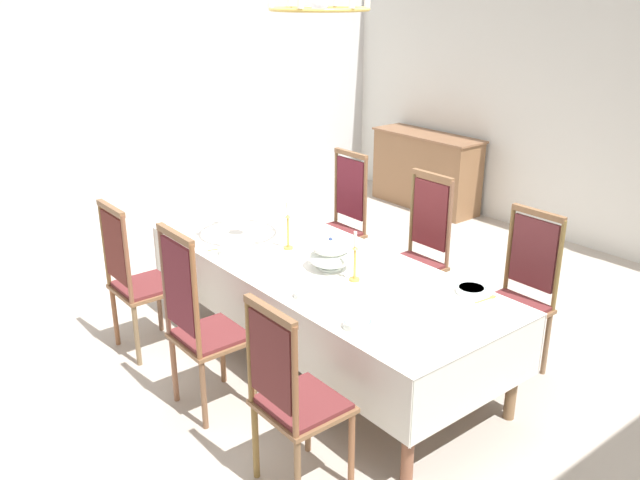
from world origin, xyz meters
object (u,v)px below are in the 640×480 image
object	(u,v)px
chair_south_c	(292,395)
spoon_secondary	(225,248)
bowl_far_left	(357,323)
sideboard	(426,171)
chair_north_b	(418,250)
dining_table	(320,273)
soup_tureen	(331,254)
bowl_near_right	(229,250)
bowl_near_left	(471,289)
chair_north_a	(340,220)
spoon_primary	(490,298)
chair_south_b	(200,322)
chair_north_c	(519,292)
candlestick_west	(288,230)
candlestick_east	(355,261)
chandelier	(319,7)
bowl_far_right	(305,293)
chair_south_a	(135,277)

from	to	relation	value
chair_south_c	spoon_secondary	distance (m)	1.75
bowl_far_left	sideboard	bearing A→B (deg)	127.74
chair_south_c	chair_north_b	bearing A→B (deg)	115.98
dining_table	soup_tureen	world-z (taller)	soup_tureen
soup_tureen	bowl_near_right	size ratio (longest dim) A/B	1.88
bowl_near_right	spoon_secondary	size ratio (longest dim) A/B	0.90
bowl_near_left	spoon_secondary	bearing A→B (deg)	-153.61
chair_north_a	bowl_near_right	distance (m)	1.41
chair_north_a	bowl_near_left	xyz separation A→B (m)	(1.88, -0.52, 0.15)
soup_tureen	spoon_secondary	world-z (taller)	soup_tureen
spoon_primary	chair_north_a	bearing A→B (deg)	171.76
chair_south_b	chair_north_c	world-z (taller)	chair_south_b
candlestick_west	sideboard	bearing A→B (deg)	116.56
dining_table	chair_north_b	size ratio (longest dim) A/B	2.36
candlestick_west	bowl_near_left	distance (m)	1.41
spoon_secondary	spoon_primary	bearing A→B (deg)	42.31
bowl_far_left	chair_north_b	bearing A→B (deg)	120.78
bowl_near_right	spoon_primary	distance (m)	1.87
candlestick_east	bowl_near_left	world-z (taller)	candlestick_east
dining_table	bowl_near_left	xyz separation A→B (m)	(0.97, 0.45, 0.09)
chair_south_c	spoon_secondary	bearing A→B (deg)	159.76
sideboard	bowl_near_left	bearing A→B (deg)	136.37
dining_table	bowl_far_left	bearing A→B (deg)	-25.90
dining_table	chandelier	size ratio (longest dim) A/B	4.33
spoon_secondary	dining_table	bearing A→B (deg)	45.39
dining_table	spoon_secondary	distance (m)	0.76
chair_north_a	spoon_primary	xyz separation A→B (m)	(2.01, -0.49, 0.14)
chandelier	sideboard	bearing A→B (deg)	121.43
sideboard	soup_tureen	bearing A→B (deg)	122.92
candlestick_west	bowl_near_right	distance (m)	0.45
bowl_near_right	bowl_far_right	size ratio (longest dim) A/B	1.09
bowl_near_left	spoon_primary	xyz separation A→B (m)	(0.13, 0.03, -0.02)
bowl_near_left	bowl_far_right	bearing A→B (deg)	-125.94
chair_north_a	soup_tureen	world-z (taller)	chair_north_a
bowl_near_left	bowl_far_left	world-z (taller)	bowl_far_left
candlestick_west	chair_north_c	bearing A→B (deg)	35.79
dining_table	bowl_far_right	world-z (taller)	bowl_far_right
chair_north_b	chair_south_c	world-z (taller)	chair_north_b
chair_south_a	chair_north_c	world-z (taller)	chair_north_c
candlestick_east	bowl_near_right	world-z (taller)	candlestick_east
chair_south_a	chandelier	world-z (taller)	chandelier
chair_south_c	candlestick_east	world-z (taller)	chair_south_c
bowl_far_left	chandelier	world-z (taller)	chandelier
dining_table	soup_tureen	distance (m)	0.22
spoon_primary	spoon_secondary	size ratio (longest dim) A/B	1.03
chair_south_a	spoon_primary	bearing A→B (deg)	35.63
chair_south_b	bowl_near_right	distance (m)	0.85
dining_table	chair_south_c	bearing A→B (deg)	-44.70
dining_table	chair_south_c	xyz separation A→B (m)	(0.97, -0.96, -0.09)
bowl_near_left	chair_north_b	bearing A→B (deg)	150.90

